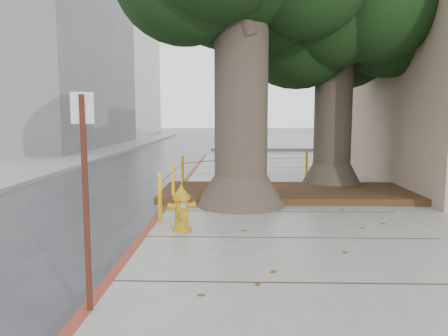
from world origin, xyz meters
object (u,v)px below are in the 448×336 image
(signpost, at_px, (85,190))
(car_silver, at_px, (343,142))
(car_red, at_px, (378,142))
(fire_hydrant, at_px, (182,208))
(car_dark, at_px, (58,142))

(signpost, height_order, car_silver, signpost)
(signpost, relative_size, car_silver, 0.68)
(car_red, bearing_deg, fire_hydrant, 150.74)
(car_dark, bearing_deg, fire_hydrant, -63.10)
(signpost, bearing_deg, car_dark, 103.23)
(car_red, bearing_deg, signpost, 152.97)
(fire_hydrant, height_order, signpost, signpost)
(fire_hydrant, height_order, car_red, car_red)
(fire_hydrant, distance_m, signpost, 3.38)
(fire_hydrant, bearing_deg, car_red, 43.25)
(car_red, bearing_deg, car_dark, 87.20)
(car_silver, height_order, car_red, car_red)
(fire_hydrant, distance_m, car_silver, 20.96)
(car_silver, xyz_separation_m, car_dark, (-17.48, -0.83, 0.02))
(fire_hydrant, xyz_separation_m, car_red, (9.40, 18.61, 0.04))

